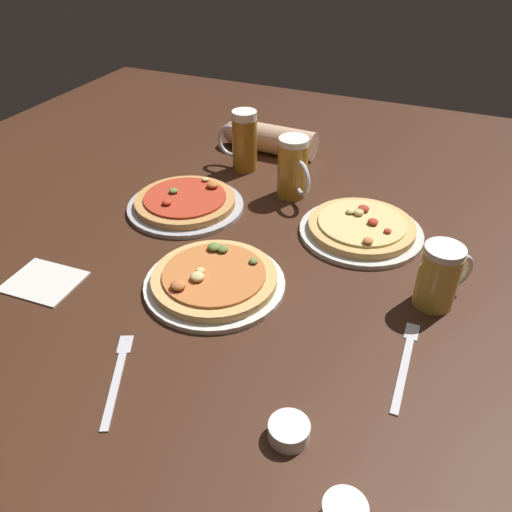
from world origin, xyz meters
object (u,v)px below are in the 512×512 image
(beer_mug_amber, at_px, (440,276))
(fork_left, at_px, (405,362))
(ramekin_butter, at_px, (289,431))
(diner_arm, at_px, (266,138))
(beer_mug_pale, at_px, (243,141))
(pizza_plate_near, at_px, (214,280))
(napkin_folded, at_px, (44,281))
(fork_spare, at_px, (117,376))
(pizza_plate_far, at_px, (361,228))
(pizza_plate_side, at_px, (186,203))
(beer_mug_dark, at_px, (293,168))

(beer_mug_amber, distance_m, fork_left, 0.20)
(ramekin_butter, relative_size, diner_arm, 0.21)
(beer_mug_pale, bearing_deg, pizza_plate_near, -71.69)
(napkin_folded, xyz_separation_m, fork_spare, (0.30, -0.16, -0.00))
(pizza_plate_far, distance_m, fork_spare, 0.67)
(ramekin_butter, bearing_deg, fork_left, 58.41)
(pizza_plate_far, distance_m, diner_arm, 0.54)
(pizza_plate_side, xyz_separation_m, napkin_folded, (-0.12, -0.40, -0.01))
(diner_arm, bearing_deg, pizza_plate_far, -41.85)
(beer_mug_pale, height_order, fork_left, beer_mug_pale)
(pizza_plate_near, bearing_deg, pizza_plate_side, 129.91)
(beer_mug_pale, xyz_separation_m, fork_spare, (0.14, -0.83, -0.08))
(fork_spare, bearing_deg, napkin_folded, 152.73)
(napkin_folded, bearing_deg, ramekin_butter, -13.64)
(diner_arm, bearing_deg, pizza_plate_side, -97.49)
(pizza_plate_far, height_order, beer_mug_dark, beer_mug_dark)
(beer_mug_pale, height_order, diner_arm, beer_mug_pale)
(pizza_plate_near, relative_size, beer_mug_amber, 2.19)
(beer_mug_dark, xyz_separation_m, diner_arm, (-0.18, 0.24, -0.04))
(pizza_plate_near, xyz_separation_m, diner_arm, (-0.16, 0.68, 0.03))
(pizza_plate_side, height_order, diner_arm, diner_arm)
(napkin_folded, height_order, fork_spare, napkin_folded)
(pizza_plate_far, relative_size, ramekin_butter, 4.60)
(pizza_plate_far, height_order, diner_arm, diner_arm)
(pizza_plate_side, bearing_deg, pizza_plate_far, 7.55)
(beer_mug_amber, relative_size, fork_spare, 0.69)
(beer_mug_amber, bearing_deg, pizza_plate_near, -163.33)
(beer_mug_amber, bearing_deg, beer_mug_dark, 143.57)
(beer_mug_pale, xyz_separation_m, diner_arm, (0.01, 0.14, -0.04))
(pizza_plate_far, bearing_deg, fork_spare, -114.19)
(ramekin_butter, distance_m, napkin_folded, 0.63)
(pizza_plate_side, bearing_deg, ramekin_butter, -47.94)
(fork_spare, bearing_deg, pizza_plate_near, 82.20)
(beer_mug_dark, relative_size, beer_mug_amber, 1.20)
(beer_mug_amber, xyz_separation_m, fork_spare, (-0.47, -0.42, -0.06))
(beer_mug_dark, bearing_deg, diner_arm, 126.63)
(pizza_plate_far, bearing_deg, pizza_plate_side, -172.45)
(pizza_plate_far, xyz_separation_m, napkin_folded, (-0.58, -0.46, -0.01))
(beer_mug_dark, height_order, napkin_folded, beer_mug_dark)
(beer_mug_dark, bearing_deg, ramekin_butter, -70.29)
(pizza_plate_near, relative_size, napkin_folded, 1.98)
(fork_spare, bearing_deg, beer_mug_pale, 99.48)
(pizza_plate_near, distance_m, pizza_plate_side, 0.34)
(pizza_plate_near, distance_m, fork_left, 0.42)
(ramekin_butter, bearing_deg, beer_mug_pale, 118.77)
(pizza_plate_side, distance_m, beer_mug_dark, 0.30)
(pizza_plate_side, bearing_deg, pizza_plate_near, -50.09)
(fork_spare, relative_size, diner_arm, 0.63)
(beer_mug_pale, relative_size, napkin_folded, 1.18)
(ramekin_butter, bearing_deg, beer_mug_dark, 109.71)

